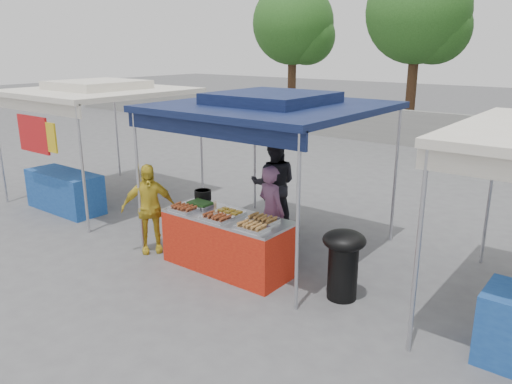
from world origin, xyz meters
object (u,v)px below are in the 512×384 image
Objects in this scene: cooking_pot at (203,195)px; helper_man at (274,184)px; wok_burner at (343,258)px; vendor_woman at (271,212)px; vendor_table at (228,242)px; customer_person at (149,208)px.

helper_man reaches higher than cooking_pot.
wok_burner is 1.68m from vendor_woman.
helper_man reaches higher than vendor_woman.
vendor_table is at bearing 86.98° from vendor_woman.
vendor_woman is 1.99m from customer_person.
customer_person is (-1.45, -0.27, 0.31)m from vendor_table.
wok_burner is 0.56× the size of helper_man.
vendor_woman reaches higher than customer_person.
vendor_woman is at bearing -20.93° from customer_person.
cooking_pot reaches higher than wok_burner.
wok_burner is at bearing 7.25° from vendor_table.
helper_man is 1.18× the size of customer_person.
cooking_pot is 0.19× the size of customer_person.
cooking_pot is at bearing -7.13° from customer_person.
cooking_pot is at bearing 42.75° from helper_man.
helper_man is at bearing 103.55° from vendor_table.
helper_man is (-2.25, 1.55, 0.30)m from wok_burner.
customer_person is (-1.69, -1.05, -0.01)m from vendor_woman.
vendor_table is 7.29× the size of cooking_pot.
wok_burner is at bearing 174.81° from vendor_woman.
customer_person is at bearing 45.96° from vendor_woman.
customer_person is at bearing -155.55° from wok_burner.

